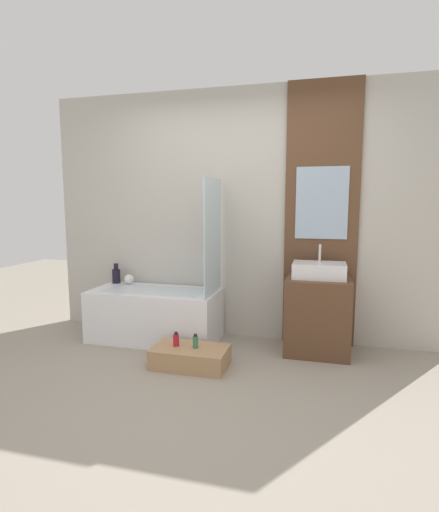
{
  "coord_description": "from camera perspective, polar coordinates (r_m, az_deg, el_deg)",
  "views": [
    {
      "loc": [
        0.88,
        -2.55,
        1.44
      ],
      "look_at": [
        0.01,
        0.73,
        0.98
      ],
      "focal_mm": 28.0,
      "sensor_mm": 36.0,
      "label": 1
    }
  ],
  "objects": [
    {
      "name": "bottle_soap_secondary",
      "position": [
        3.57,
        -3.46,
        -12.12
      ],
      "size": [
        0.05,
        0.05,
        0.13
      ],
      "color": "#38704C",
      "rests_on": "wooden_step_bench"
    },
    {
      "name": "vanity_cabinet",
      "position": [
        3.96,
        13.84,
        -8.26
      ],
      "size": [
        0.6,
        0.5,
        0.73
      ],
      "primitive_type": "cube",
      "color": "brown",
      "rests_on": "ground_plane"
    },
    {
      "name": "sink",
      "position": [
        3.86,
        14.04,
        -2.0
      ],
      "size": [
        0.49,
        0.32,
        0.31
      ],
      "color": "white",
      "rests_on": "vanity_cabinet"
    },
    {
      "name": "wooden_step_bench",
      "position": [
        3.63,
        -4.2,
        -14.15
      ],
      "size": [
        0.66,
        0.38,
        0.17
      ],
      "primitive_type": "cube",
      "color": "#A87F56",
      "rests_on": "ground_plane"
    },
    {
      "name": "bathtub",
      "position": [
        4.29,
        -9.16,
        -8.25
      ],
      "size": [
        1.33,
        0.64,
        0.53
      ],
      "color": "white",
      "rests_on": "ground_plane"
    },
    {
      "name": "bottle_soap_primary",
      "position": [
        3.63,
        -6.23,
        -11.81
      ],
      "size": [
        0.05,
        0.05,
        0.13
      ],
      "color": "#B21928",
      "rests_on": "wooden_step_bench"
    },
    {
      "name": "glass_shower_screen",
      "position": [
        3.91,
        -0.97,
        2.74
      ],
      "size": [
        0.01,
        0.58,
        1.14
      ],
      "primitive_type": "cube",
      "color": "silver",
      "rests_on": "bathtub"
    },
    {
      "name": "vase_round_light",
      "position": [
        4.58,
        -12.81,
        -3.25
      ],
      "size": [
        0.11,
        0.11,
        0.11
      ],
      "primitive_type": "sphere",
      "color": "silver",
      "rests_on": "bathtub"
    },
    {
      "name": "vase_tall_dark",
      "position": [
        4.65,
        -14.54,
        -2.66
      ],
      "size": [
        0.09,
        0.09,
        0.22
      ],
      "color": "black",
      "rests_on": "bathtub"
    },
    {
      "name": "ground_plane",
      "position": [
        3.05,
        -3.88,
        -20.39
      ],
      "size": [
        12.0,
        12.0,
        0.0
      ],
      "primitive_type": "plane",
      "color": "gray"
    },
    {
      "name": "wall_wood_accent",
      "position": [
        4.08,
        14.34,
        5.66
      ],
      "size": [
        0.71,
        0.04,
        2.6
      ],
      "color": "brown",
      "rests_on": "ground_plane"
    },
    {
      "name": "wall_tiled_back",
      "position": [
        4.22,
        2.88,
        5.83
      ],
      "size": [
        4.2,
        0.06,
        2.6
      ],
      "primitive_type": "cube",
      "color": "#B7B2A8",
      "rests_on": "ground_plane"
    }
  ]
}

